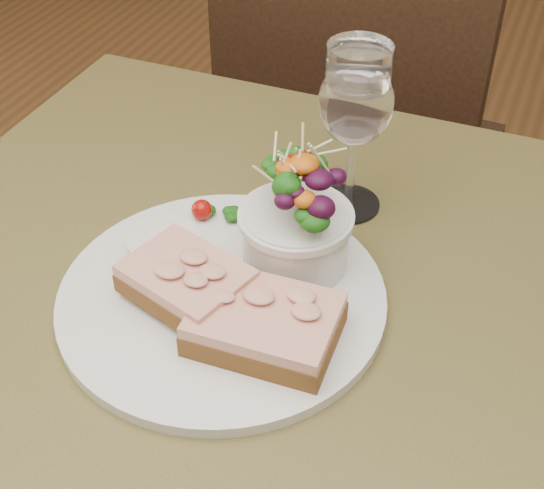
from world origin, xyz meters
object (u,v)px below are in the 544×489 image
at_px(dinner_plate, 222,297).
at_px(wine_glass, 356,107).
at_px(cafe_table, 249,374).
at_px(sandwich_front, 265,324).
at_px(ramekin, 164,249).
at_px(sandwich_back, 187,281).
at_px(salad_bowl, 296,214).
at_px(chair_far, 359,232).

xyz_separation_m(dinner_plate, wine_glass, (0.06, 0.19, 0.12)).
relative_size(cafe_table, wine_glass, 4.57).
distance_m(dinner_plate, sandwich_front, 0.07).
bearing_deg(ramekin, dinner_plate, -12.86).
relative_size(sandwich_front, ramekin, 1.97).
relative_size(sandwich_back, salad_bowl, 1.02).
bearing_deg(sandwich_back, salad_bowl, 67.02).
bearing_deg(sandwich_front, dinner_plate, 145.84).
height_order(cafe_table, ramekin, ramekin).
bearing_deg(ramekin, cafe_table, -6.10).
xyz_separation_m(cafe_table, wine_glass, (0.04, 0.18, 0.22)).
bearing_deg(chair_far, sandwich_back, 94.03).
bearing_deg(salad_bowl, dinner_plate, -125.94).
xyz_separation_m(chair_far, sandwich_front, (0.10, -0.73, 0.49)).
height_order(chair_far, salad_bowl, chair_far).
relative_size(dinner_plate, sandwich_front, 2.41).
bearing_deg(chair_far, wine_glass, 104.53).
xyz_separation_m(sandwich_front, wine_glass, (0.01, 0.23, 0.09)).
bearing_deg(ramekin, sandwich_back, -39.59).
height_order(cafe_table, salad_bowl, salad_bowl).
xyz_separation_m(cafe_table, salad_bowl, (0.03, 0.06, 0.17)).
relative_size(dinner_plate, salad_bowl, 2.44).
xyz_separation_m(chair_far, dinner_plate, (0.04, -0.69, 0.46)).
height_order(sandwich_back, wine_glass, wine_glass).
bearing_deg(sandwich_back, dinner_plate, 55.64).
relative_size(chair_far, wine_glass, 5.14).
height_order(cafe_table, dinner_plate, dinner_plate).
distance_m(sandwich_back, wine_glass, 0.24).
height_order(sandwich_front, ramekin, ramekin).
height_order(chair_far, sandwich_front, chair_far).
xyz_separation_m(chair_far, wine_glass, (0.11, -0.51, 0.58)).
bearing_deg(sandwich_back, wine_glass, 84.10).
bearing_deg(salad_bowl, sandwich_back, -130.32).
bearing_deg(chair_far, salad_bowl, 100.83).
distance_m(dinner_plate, ramekin, 0.07).
bearing_deg(cafe_table, chair_far, 95.30).
distance_m(ramekin, wine_glass, 0.24).
height_order(ramekin, salad_bowl, salad_bowl).
distance_m(cafe_table, ramekin, 0.16).
relative_size(cafe_table, dinner_plate, 2.59).
xyz_separation_m(sandwich_back, salad_bowl, (0.07, 0.09, 0.04)).
height_order(cafe_table, sandwich_front, sandwich_front).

